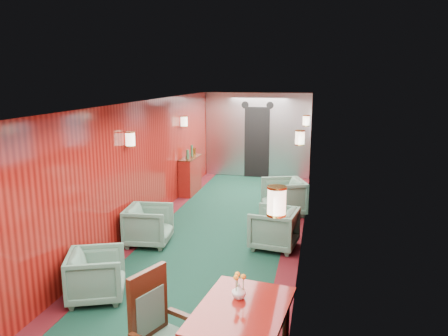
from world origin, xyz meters
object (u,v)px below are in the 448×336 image
(dining_table, at_px, (242,322))
(credenza, at_px, (190,175))
(armchair_right_near, at_px, (274,228))
(side_chair, at_px, (160,330))
(armchair_left_near, at_px, (96,275))
(armchair_right_far, at_px, (284,197))
(armchair_left_far, at_px, (149,225))

(dining_table, relative_size, credenza, 1.00)
(credenza, xyz_separation_m, armchair_right_near, (2.39, -3.07, -0.12))
(side_chair, distance_m, credenza, 6.97)
(credenza, relative_size, armchair_left_near, 1.68)
(side_chair, relative_size, armchair_right_near, 1.55)
(side_chair, bearing_deg, dining_table, 36.36)
(credenza, bearing_deg, armchair_right_near, -52.14)
(armchair_right_far, bearing_deg, side_chair, -26.78)
(side_chair, relative_size, armchair_left_near, 1.65)
(credenza, height_order, armchair_left_near, credenza)
(armchair_right_near, bearing_deg, side_chair, -1.50)
(dining_table, relative_size, armchair_left_far, 1.60)
(dining_table, distance_m, armchair_right_near, 3.50)
(side_chair, xyz_separation_m, armchair_right_far, (0.63, 5.54, -0.26))
(side_chair, bearing_deg, armchair_right_near, 102.48)
(side_chair, bearing_deg, armchair_left_far, 136.04)
(side_chair, distance_m, armchair_left_near, 2.06)
(dining_table, height_order, side_chair, side_chair)
(side_chair, bearing_deg, credenza, 126.88)
(side_chair, xyz_separation_m, armchair_left_near, (-1.43, 1.45, -0.31))
(credenza, bearing_deg, side_chair, -75.36)
(dining_table, xyz_separation_m, armchair_right_near, (-0.08, 3.49, -0.35))
(dining_table, height_order, armchair_left_far, dining_table)
(credenza, bearing_deg, armchair_right_far, -26.60)
(armchair_right_near, bearing_deg, credenza, -133.89)
(dining_table, height_order, armchair_right_near, dining_table)
(armchair_left_near, bearing_deg, dining_table, -142.43)
(dining_table, height_order, credenza, credenza)
(armchair_left_far, bearing_deg, side_chair, -162.17)
(credenza, xyz_separation_m, armchair_right_far, (2.39, -1.20, -0.09))
(dining_table, bearing_deg, credenza, 117.56)
(armchair_left_near, xyz_separation_m, armchair_right_near, (2.06, 2.21, 0.02))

